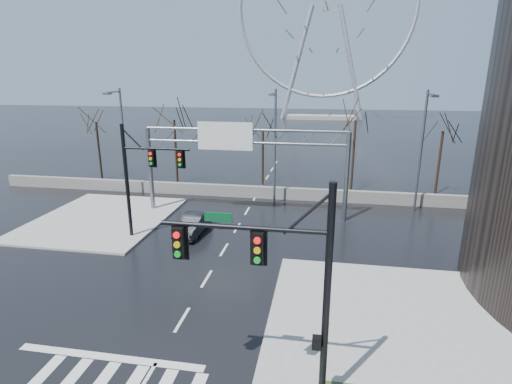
% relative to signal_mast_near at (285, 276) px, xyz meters
% --- Properties ---
extents(ground, '(260.00, 260.00, 0.00)m').
position_rel_signal_mast_near_xyz_m(ground, '(-5.14, 4.04, -4.87)').
color(ground, black).
rests_on(ground, ground).
extents(sidewalk_right_ext, '(12.00, 10.00, 0.15)m').
position_rel_signal_mast_near_xyz_m(sidewalk_right_ext, '(4.86, 6.04, -4.80)').
color(sidewalk_right_ext, gray).
rests_on(sidewalk_right_ext, ground).
extents(sidewalk_far, '(10.00, 12.00, 0.15)m').
position_rel_signal_mast_near_xyz_m(sidewalk_far, '(-16.14, 16.04, -4.80)').
color(sidewalk_far, gray).
rests_on(sidewalk_far, ground).
extents(barrier_wall, '(52.00, 0.50, 1.10)m').
position_rel_signal_mast_near_xyz_m(barrier_wall, '(-5.14, 24.04, -4.32)').
color(barrier_wall, slate).
rests_on(barrier_wall, ground).
extents(signal_mast_near, '(5.52, 0.41, 8.00)m').
position_rel_signal_mast_near_xyz_m(signal_mast_near, '(0.00, 0.00, 0.00)').
color(signal_mast_near, black).
rests_on(signal_mast_near, ground).
extents(signal_mast_far, '(4.72, 0.41, 8.00)m').
position_rel_signal_mast_near_xyz_m(signal_mast_far, '(-11.01, 13.00, -0.04)').
color(signal_mast_far, black).
rests_on(signal_mast_far, ground).
extents(sign_gantry, '(16.36, 0.40, 7.60)m').
position_rel_signal_mast_near_xyz_m(sign_gantry, '(-5.52, 19.00, 0.31)').
color(sign_gantry, slate).
rests_on(sign_gantry, ground).
extents(streetlight_left, '(0.50, 2.55, 10.00)m').
position_rel_signal_mast_near_xyz_m(streetlight_left, '(-17.14, 22.20, 1.01)').
color(streetlight_left, slate).
rests_on(streetlight_left, ground).
extents(streetlight_mid, '(0.50, 2.55, 10.00)m').
position_rel_signal_mast_near_xyz_m(streetlight_mid, '(-3.14, 22.20, 1.01)').
color(streetlight_mid, slate).
rests_on(streetlight_mid, ground).
extents(streetlight_right, '(0.50, 2.55, 10.00)m').
position_rel_signal_mast_near_xyz_m(streetlight_right, '(8.86, 22.20, 1.01)').
color(streetlight_right, slate).
rests_on(streetlight_right, ground).
extents(tree_far_left, '(3.50, 3.50, 7.00)m').
position_rel_signal_mast_near_xyz_m(tree_far_left, '(-23.14, 28.04, 0.70)').
color(tree_far_left, black).
rests_on(tree_far_left, ground).
extents(tree_left, '(3.75, 3.75, 7.50)m').
position_rel_signal_mast_near_xyz_m(tree_left, '(-14.14, 27.54, 1.10)').
color(tree_left, black).
rests_on(tree_left, ground).
extents(tree_center, '(3.25, 3.25, 6.50)m').
position_rel_signal_mast_near_xyz_m(tree_center, '(-5.14, 28.54, 0.30)').
color(tree_center, black).
rests_on(tree_center, ground).
extents(tree_right, '(3.90, 3.90, 7.80)m').
position_rel_signal_mast_near_xyz_m(tree_right, '(3.86, 27.54, 1.34)').
color(tree_right, black).
rests_on(tree_right, ground).
extents(tree_far_right, '(3.40, 3.40, 6.80)m').
position_rel_signal_mast_near_xyz_m(tree_far_right, '(11.86, 28.04, 0.54)').
color(tree_far_right, black).
rests_on(tree_far_right, ground).
extents(ferris_wheel, '(45.00, 6.00, 50.91)m').
position_rel_signal_mast_near_xyz_m(ferris_wheel, '(-0.14, 99.04, 21.26)').
color(ferris_wheel, gray).
rests_on(ferris_wheel, ground).
extents(car, '(1.75, 4.36, 1.41)m').
position_rel_signal_mast_near_xyz_m(car, '(-8.04, 14.40, -4.17)').
color(car, black).
rests_on(car, ground).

